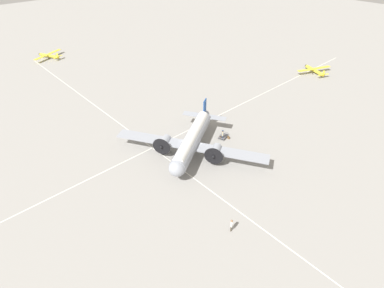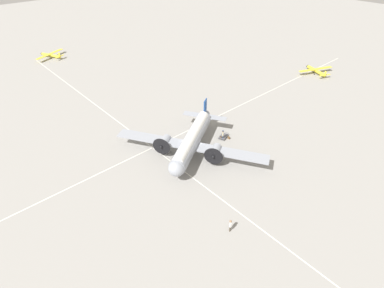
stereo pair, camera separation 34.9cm
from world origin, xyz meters
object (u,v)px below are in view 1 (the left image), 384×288
Objects in this scene: passenger_boarding at (223,134)px; suitcase_near_door at (221,138)px; light_aircraft_taxiing at (314,70)px; suitcase_upright_spare at (228,138)px; crew_foreground at (231,224)px; baggage_cart at (223,136)px; light_aircraft_distant at (49,56)px; airliner_main at (191,141)px.

passenger_boarding is 0.95m from suitcase_near_door.
suitcase_upright_spare is at bearing 119.76° from light_aircraft_taxiing.
crew_foreground is 19.20m from passenger_boarding.
suitcase_near_door is 0.22× the size of baggage_cart.
passenger_boarding is at bearing 160.62° from light_aircraft_distant.
crew_foreground is at bearing -43.17° from suitcase_near_door.
light_aircraft_distant is (-60.21, -6.53, -0.33)m from passenger_boarding.
suitcase_near_door is at bearing -21.66° from baggage_cart.
light_aircraft_distant is (-60.82, -7.45, 0.56)m from suitcase_upright_spare.
light_aircraft_taxiing is at bearing 97.86° from suitcase_upright_spare.
crew_foreground is at bearing 149.18° from light_aircraft_distant.
light_aircraft_distant reaches higher than passenger_boarding.
crew_foreground is 19.46m from suitcase_upright_spare.
airliner_main is at bearing -98.83° from suitcase_upright_spare.
passenger_boarding is 3.59× the size of suitcase_near_door.
light_aircraft_distant reaches higher than crew_foreground.
baggage_cart is (0.01, 0.63, 0.05)m from suitcase_near_door.
baggage_cart is at bearing -157.81° from suitcase_upright_spare.
airliner_main is 59.66m from light_aircraft_distant.
light_aircraft_taxiing is (-18.42, 51.97, -0.32)m from crew_foreground.
suitcase_near_door is at bearing -132.71° from suitcase_upright_spare.
passenger_boarding is (0.58, 6.67, -1.36)m from airliner_main.
crew_foreground is 1.01× the size of passenger_boarding.
baggage_cart is (-14.13, 13.88, -0.83)m from crew_foreground.
suitcase_upright_spare is 61.27m from light_aircraft_distant.
baggage_cart is at bearing 89.18° from suitcase_near_door.
passenger_boarding is 60.57m from light_aircraft_distant.
crew_foreground is 74.34m from light_aircraft_distant.
airliner_main is at bearing 154.30° from light_aircraft_distant.
suitcase_upright_spare is 38.07m from light_aircraft_taxiing.
passenger_boarding is 0.20× the size of light_aircraft_distant.
suitcase_upright_spare is at bearing 47.29° from suitcase_near_door.
airliner_main reaches higher than suitcase_near_door.
suitcase_near_door is (-0.32, -0.07, -0.89)m from passenger_boarding.
baggage_cart is 38.33m from light_aircraft_taxiing.
crew_foreground is 3.64× the size of suitcase_near_door.
crew_foreground is 0.80× the size of baggage_cart.
baggage_cart is at bearing 147.07° from airliner_main.
suitcase_near_door is at bearing 118.22° from light_aircraft_taxiing.
passenger_boarding is 0.19× the size of light_aircraft_taxiing.
airliner_main is at bearing -56.29° from passenger_boarding.
light_aircraft_taxiing is (-4.29, 38.71, 0.56)m from suitcase_near_door.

